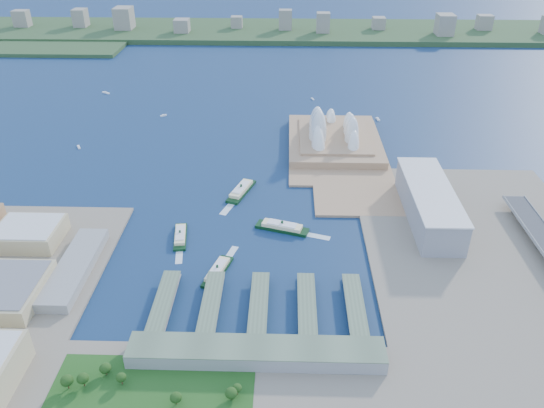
{
  "coord_description": "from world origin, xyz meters",
  "views": [
    {
      "loc": [
        35.96,
        -430.01,
        318.46
      ],
      "look_at": [
        20.99,
        77.87,
        18.0
      ],
      "focal_mm": 35.0,
      "sensor_mm": 36.0,
      "label": 1
    }
  ],
  "objects_px": {
    "toaster_building": "(429,203)",
    "ferry_b": "(241,189)",
    "opera_house": "(335,124)",
    "ferry_c": "(217,269)",
    "ferry_d": "(282,225)",
    "ferry_a": "(180,234)"
  },
  "relations": [
    {
      "from": "ferry_d",
      "to": "ferry_c",
      "type": "bearing_deg",
      "value": 159.54
    },
    {
      "from": "ferry_b",
      "to": "ferry_c",
      "type": "distance_m",
      "value": 159.96
    },
    {
      "from": "ferry_b",
      "to": "ferry_c",
      "type": "xyz_separation_m",
      "value": [
        -10.28,
        -159.62,
        -0.82
      ]
    },
    {
      "from": "toaster_building",
      "to": "ferry_b",
      "type": "xyz_separation_m",
      "value": [
        -213.36,
        54.56,
        -14.84
      ]
    },
    {
      "from": "toaster_building",
      "to": "ferry_c",
      "type": "relative_size",
      "value": 3.03
    },
    {
      "from": "toaster_building",
      "to": "ferry_d",
      "type": "bearing_deg",
      "value": -170.79
    },
    {
      "from": "opera_house",
      "to": "ferry_c",
      "type": "xyz_separation_m",
      "value": [
        -133.64,
        -305.06,
        -27.16
      ]
    },
    {
      "from": "ferry_a",
      "to": "ferry_d",
      "type": "relative_size",
      "value": 0.85
    },
    {
      "from": "ferry_a",
      "to": "ferry_d",
      "type": "distance_m",
      "value": 109.79
    },
    {
      "from": "toaster_building",
      "to": "ferry_b",
      "type": "height_order",
      "value": "toaster_building"
    },
    {
      "from": "opera_house",
      "to": "ferry_d",
      "type": "relative_size",
      "value": 3.1
    },
    {
      "from": "toaster_building",
      "to": "ferry_a",
      "type": "xyz_separation_m",
      "value": [
        -270.37,
        -45.78,
        -15.81
      ]
    },
    {
      "from": "toaster_building",
      "to": "ferry_d",
      "type": "height_order",
      "value": "toaster_building"
    },
    {
      "from": "opera_house",
      "to": "ferry_d",
      "type": "bearing_deg",
      "value": -107.72
    },
    {
      "from": "opera_house",
      "to": "ferry_b",
      "type": "relative_size",
      "value": 3.01
    },
    {
      "from": "ferry_a",
      "to": "ferry_b",
      "type": "xyz_separation_m",
      "value": [
        57.02,
        100.34,
        0.97
      ]
    },
    {
      "from": "opera_house",
      "to": "ferry_c",
      "type": "height_order",
      "value": "opera_house"
    },
    {
      "from": "ferry_a",
      "to": "ferry_b",
      "type": "distance_m",
      "value": 115.41
    },
    {
      "from": "ferry_b",
      "to": "ferry_a",
      "type": "bearing_deg",
      "value": -100.9
    },
    {
      "from": "ferry_c",
      "to": "ferry_d",
      "type": "relative_size",
      "value": 0.88
    },
    {
      "from": "toaster_building",
      "to": "ferry_a",
      "type": "bearing_deg",
      "value": -170.39
    },
    {
      "from": "toaster_building",
      "to": "opera_house",
      "type": "bearing_deg",
      "value": 114.23
    }
  ]
}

